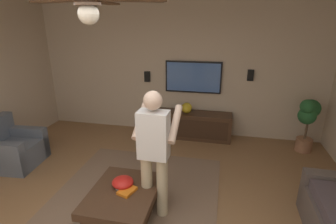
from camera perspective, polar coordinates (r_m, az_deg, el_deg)
wall_back_tv at (r=5.64m, az=2.10°, el=9.47°), size 0.10×6.21×2.82m
area_rug at (r=3.78m, az=-8.24°, el=-19.72°), size 2.97×2.30×0.01m
armchair at (r=5.27m, az=-30.79°, el=-7.01°), size 0.86×0.87×0.82m
coffee_table at (r=3.46m, az=-9.66°, el=-17.98°), size 1.00×0.80×0.40m
media_console at (r=5.58m, az=4.88°, el=-2.83°), size 0.45×1.70×0.55m
tv at (r=5.53m, az=5.50°, el=7.56°), size 0.05×1.17×0.66m
person_standing at (r=3.17m, az=-3.02°, el=-7.80°), size 0.54×0.54×1.64m
potted_plant_tall at (r=5.47m, az=28.12°, el=-1.13°), size 0.47×0.41×1.05m
bowl at (r=3.44m, az=-9.81°, el=-14.81°), size 0.27×0.27×0.12m
remote_white at (r=3.46m, az=-10.33°, el=-15.59°), size 0.16×0.07×0.02m
book at (r=3.36m, az=-8.87°, el=-16.57°), size 0.26×0.22×0.04m
vase_round at (r=5.44m, az=4.09°, el=0.90°), size 0.22×0.22×0.22m
wall_speaker_left at (r=5.51m, az=17.51°, el=7.63°), size 0.06×0.12×0.22m
wall_speaker_right at (r=5.75m, az=-4.53°, el=7.67°), size 0.06×0.12×0.22m
ceiling_fan at (r=2.19m, az=-16.88°, el=21.64°), size 1.20×1.15×0.46m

